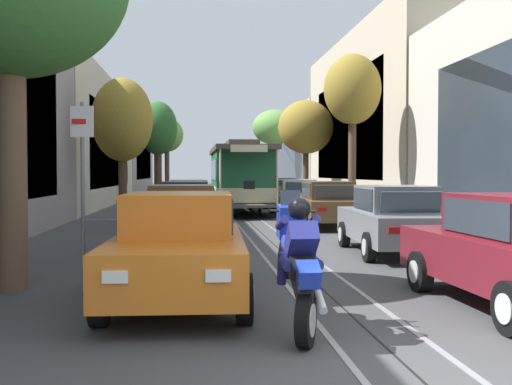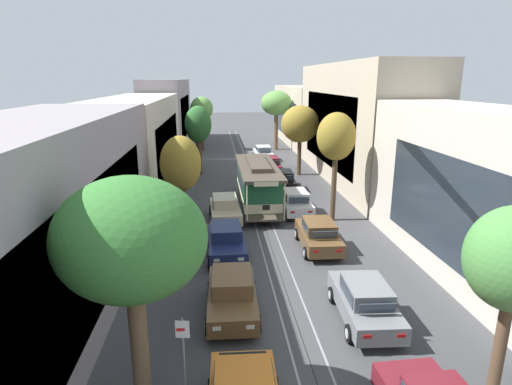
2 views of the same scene
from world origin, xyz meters
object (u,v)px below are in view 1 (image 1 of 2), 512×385
(parked_car_beige_fourth_left, at_px, (188,199))
(cable_car_trolley, at_px, (240,177))
(parked_car_white_far_right, at_px, (255,187))
(street_tree_kerb_right_fourth, at_px, (275,128))
(parked_car_brown_mid_right, at_px, (327,204))
(parked_car_white_fourth_right, at_px, (296,197))
(parked_car_navy_mid_left, at_px, (184,206))
(parked_car_black_fifth_right, at_px, (280,192))
(street_tree_kerb_left_fourth, at_px, (167,136))
(parked_car_brown_second_left, at_px, (183,218))
(street_tree_kerb_left_mid, at_px, (158,130))
(motorcycle_with_rider, at_px, (298,260))
(street_tree_kerb_right_second, at_px, (352,91))
(street_tree_kerb_left_second, at_px, (122,121))
(street_tree_kerb_right_mid, at_px, (306,128))
(street_sign_post, at_px, (83,176))
(parked_car_grey_second_right, at_px, (394,219))
(parked_car_maroon_sixth_right, at_px, (263,189))
(parked_car_orange_near_left, at_px, (179,247))

(parked_car_beige_fourth_left, bearing_deg, cable_car_trolley, 50.85)
(parked_car_white_far_right, distance_m, street_tree_kerb_right_fourth, 8.87)
(parked_car_brown_mid_right, height_order, parked_car_white_fourth_right, same)
(parked_car_navy_mid_left, height_order, parked_car_black_fifth_right, same)
(parked_car_beige_fourth_left, xyz_separation_m, street_tree_kerb_left_fourth, (-2.16, 27.82, 4.26))
(parked_car_brown_second_left, xyz_separation_m, parked_car_black_fifth_right, (4.84, 18.20, 0.00))
(parked_car_beige_fourth_left, distance_m, street_tree_kerb_left_mid, 14.28)
(motorcycle_with_rider, bearing_deg, street_tree_kerb_left_mid, 96.29)
(parked_car_brown_mid_right, xyz_separation_m, motorcycle_with_rider, (-3.31, -13.68, 0.07))
(parked_car_navy_mid_left, bearing_deg, parked_car_white_far_right, 79.46)
(street_tree_kerb_left_mid, distance_m, cable_car_trolley, 11.96)
(street_tree_kerb_right_second, bearing_deg, street_tree_kerb_left_second, -176.59)
(parked_car_brown_second_left, height_order, street_tree_kerb_right_second, street_tree_kerb_right_second)
(parked_car_white_far_right, distance_m, street_tree_kerb_right_mid, 8.97)
(street_sign_post, bearing_deg, street_tree_kerb_left_fourth, 90.96)
(parked_car_grey_second_right, bearing_deg, parked_car_beige_fourth_left, 112.23)
(parked_car_brown_second_left, height_order, parked_car_white_far_right, same)
(street_tree_kerb_left_mid, relative_size, cable_car_trolley, 0.70)
(parked_car_white_far_right, xyz_separation_m, street_tree_kerb_left_fourth, (-6.86, 7.59, 4.26))
(parked_car_beige_fourth_left, xyz_separation_m, cable_car_trolley, (2.35, 2.88, 0.86))
(street_tree_kerb_right_second, bearing_deg, parked_car_white_fourth_right, 141.90)
(parked_car_brown_second_left, height_order, street_tree_kerb_left_mid, street_tree_kerb_left_mid)
(street_tree_kerb_right_second, bearing_deg, street_tree_kerb_right_mid, 88.24)
(parked_car_white_fourth_right, height_order, street_tree_kerb_right_mid, street_tree_kerb_right_mid)
(parked_car_beige_fourth_left, distance_m, street_tree_kerb_right_fourth, 28.55)
(parked_car_maroon_sixth_right, distance_m, street_tree_kerb_right_fourth, 14.71)
(parked_car_orange_near_left, xyz_separation_m, parked_car_black_fifth_right, (4.76, 24.06, 0.00))
(parked_car_white_fourth_right, distance_m, parked_car_black_fifth_right, 6.18)
(parked_car_white_far_right, relative_size, street_tree_kerb_right_mid, 0.68)
(parked_car_orange_near_left, bearing_deg, street_tree_kerb_left_mid, 94.04)
(parked_car_grey_second_right, xyz_separation_m, parked_car_white_far_right, (-0.16, 32.13, 0.00))
(street_tree_kerb_right_fourth, bearing_deg, street_tree_kerb_left_fourth, 176.25)
(street_tree_kerb_left_mid, height_order, street_tree_kerb_right_second, street_tree_kerb_right_second)
(parked_car_brown_mid_right, bearing_deg, street_tree_kerb_left_second, 151.87)
(cable_car_trolley, bearing_deg, street_tree_kerb_right_fourth, 78.92)
(street_tree_kerb_right_mid, height_order, cable_car_trolley, street_tree_kerb_right_mid)
(parked_car_orange_near_left, distance_m, street_tree_kerb_left_second, 16.19)
(parked_car_brown_mid_right, distance_m, parked_car_maroon_sixth_right, 18.59)
(parked_car_orange_near_left, relative_size, street_sign_post, 1.48)
(parked_car_black_fifth_right, bearing_deg, motorcycle_with_rider, -97.33)
(parked_car_brown_mid_right, height_order, street_tree_kerb_left_mid, street_tree_kerb_left_mid)
(street_tree_kerb_right_mid, bearing_deg, street_tree_kerb_right_fourth, 90.41)
(parked_car_maroon_sixth_right, distance_m, street_tree_kerb_left_second, 16.61)
(parked_car_black_fifth_right, xyz_separation_m, street_sign_post, (-6.26, -23.25, 1.03))
(street_sign_post, bearing_deg, parked_car_maroon_sixth_right, 78.46)
(parked_car_black_fifth_right, xyz_separation_m, parked_car_maroon_sixth_right, (-0.23, 6.26, 0.00))
(parked_car_brown_second_left, relative_size, parked_car_black_fifth_right, 0.99)
(motorcycle_with_rider, bearing_deg, street_tree_kerb_right_second, 73.65)
(motorcycle_with_rider, relative_size, street_sign_post, 0.64)
(parked_car_beige_fourth_left, relative_size, cable_car_trolley, 0.48)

